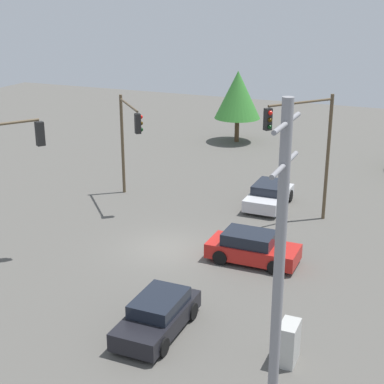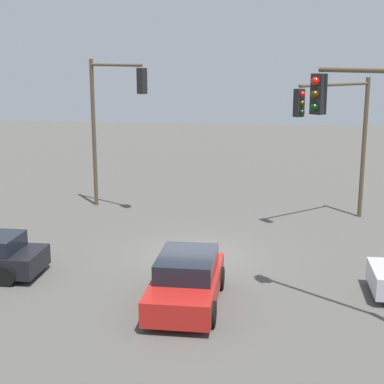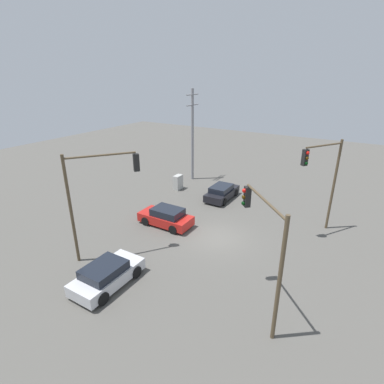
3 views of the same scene
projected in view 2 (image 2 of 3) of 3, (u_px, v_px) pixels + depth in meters
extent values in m
plane|color=#54514C|center=(196.00, 254.00, 20.64)|extent=(80.00, 80.00, 0.00)
cylinder|color=black|center=(6.00, 276.00, 17.77)|extent=(0.65, 0.22, 0.65)
cylinder|color=black|center=(28.00, 258.00, 19.37)|extent=(0.65, 0.22, 0.65)
cube|color=red|center=(186.00, 287.00, 16.42)|extent=(1.78, 4.08, 0.68)
cube|color=black|center=(187.00, 264.00, 16.48)|extent=(1.57, 2.25, 0.54)
cylinder|color=black|center=(211.00, 314.00, 15.13)|extent=(0.22, 0.67, 0.67)
cylinder|color=black|center=(147.00, 310.00, 15.35)|extent=(0.22, 0.67, 0.67)
cylinder|color=black|center=(220.00, 278.00, 17.57)|extent=(0.22, 0.67, 0.67)
cylinder|color=black|center=(165.00, 275.00, 17.80)|extent=(0.22, 0.67, 0.67)
cylinder|color=brown|center=(94.00, 134.00, 26.72)|extent=(0.18, 0.18, 6.67)
cylinder|color=brown|center=(115.00, 65.00, 25.01)|extent=(2.73, 1.83, 0.12)
cube|color=black|center=(142.00, 81.00, 24.14)|extent=(0.44, 0.42, 1.05)
sphere|color=red|center=(145.00, 73.00, 24.19)|extent=(0.22, 0.22, 0.22)
sphere|color=#392605|center=(145.00, 81.00, 24.27)|extent=(0.22, 0.22, 0.22)
sphere|color=black|center=(145.00, 89.00, 24.34)|extent=(0.22, 0.22, 0.22)
cube|color=black|center=(318.00, 94.00, 15.28)|extent=(0.44, 0.43, 1.05)
sphere|color=red|center=(315.00, 81.00, 15.09)|extent=(0.22, 0.22, 0.22)
sphere|color=#392605|center=(315.00, 94.00, 15.17)|extent=(0.22, 0.22, 0.22)
sphere|color=black|center=(314.00, 107.00, 15.24)|extent=(0.22, 0.22, 0.22)
cylinder|color=brown|center=(364.00, 149.00, 24.82)|extent=(0.18, 0.18, 5.95)
cylinder|color=brown|center=(335.00, 85.00, 23.12)|extent=(2.97, 2.74, 0.12)
cube|color=black|center=(299.00, 103.00, 22.17)|extent=(0.44, 0.44, 1.05)
sphere|color=red|center=(303.00, 94.00, 21.96)|extent=(0.22, 0.22, 0.22)
sphere|color=#392605|center=(302.00, 103.00, 22.03)|extent=(0.22, 0.22, 0.22)
sphere|color=black|center=(302.00, 112.00, 22.11)|extent=(0.22, 0.22, 0.22)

